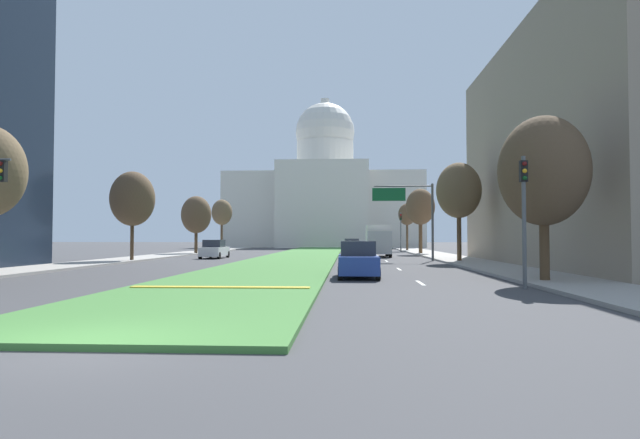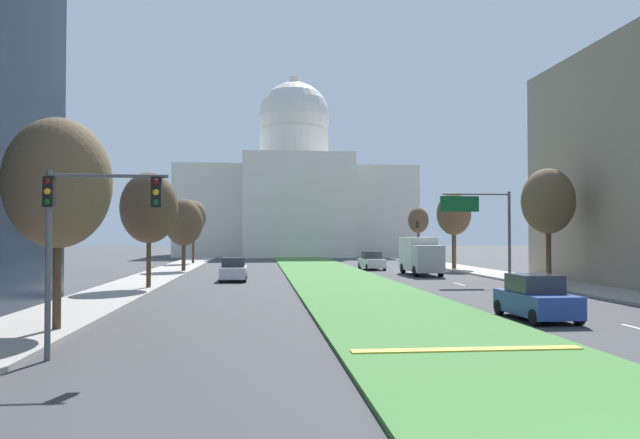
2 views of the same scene
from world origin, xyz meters
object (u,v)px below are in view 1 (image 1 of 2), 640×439
Objects in this scene: street_tree_right_far at (420,207)px; street_tree_left_distant at (222,213)px; street_tree_right_distant at (407,215)px; capitol_building at (325,198)px; box_truck_delivery at (378,240)px; street_tree_left_mid at (133,199)px; traffic_light_near_right at (524,204)px; street_tree_left_far at (196,215)px; traffic_light_far_right at (401,227)px; street_tree_right_mid at (459,191)px; sedan_lead_stopped at (358,261)px; street_tree_right_near at (543,171)px; overhead_guide_sign at (410,206)px; sedan_distant at (352,247)px; sedan_midblock at (214,250)px.

street_tree_left_distant is at bearing 152.61° from street_tree_right_far.
street_tree_right_distant is at bearing -1.49° from street_tree_left_distant.
box_truck_delivery is at bearing -81.41° from capitol_building.
street_tree_right_distant is (12.96, -31.24, -4.64)m from capitol_building.
traffic_light_near_right is at bearing -39.97° from street_tree_left_mid.
street_tree_left_far is at bearing 122.63° from traffic_light_near_right.
street_tree_left_mid is (-24.37, -27.43, 1.78)m from traffic_light_far_right.
street_tree_right_mid reaches higher than sedan_lead_stopped.
street_tree_right_near is 18.38m from street_tree_right_mid.
capitol_building is at bearing 112.53° from street_tree_right_distant.
sedan_lead_stopped is at bearing -40.26° from street_tree_left_mid.
traffic_light_near_right is 0.66× the size of street_tree_right_mid.
street_tree_right_near is (3.34, -20.83, 0.28)m from overhead_guide_sign.
street_tree_right_far is 9.22m from sedan_distant.
street_tree_right_far is 9.60m from box_truck_delivery.
sedan_midblock is at bearing -129.49° from street_tree_right_distant.
overhead_guide_sign is 1.47× the size of sedan_midblock.
sedan_midblock is at bearing 130.36° from street_tree_right_near.
street_tree_left_distant reaches higher than street_tree_left_far.
traffic_light_far_right is 36.74m from street_tree_left_mid.
street_tree_right_distant is 21.08m from box_truck_delivery.
street_tree_left_mid is 0.97× the size of street_tree_right_far.
street_tree_right_mid is at bearing -89.02° from street_tree_right_distant.
street_tree_right_mid is 1.07× the size of street_tree_left_distant.
overhead_guide_sign is 0.89× the size of street_tree_left_mid.
traffic_light_near_right is 3.41m from street_tree_right_near.
sedan_midblock is (-21.28, 6.44, -4.86)m from street_tree_right_mid.
street_tree_left_far reaches higher than traffic_light_far_right.
street_tree_right_near is 49.97m from street_tree_right_distant.
street_tree_right_mid is (1.87, 20.87, 2.36)m from traffic_light_near_right.
box_truck_delivery reaches higher than sedan_distant.
capitol_building is 79.17m from sedan_lead_stopped.
capitol_building is 82.43m from street_tree_right_near.
street_tree_right_mid is at bearing -67.13° from sedan_distant.
box_truck_delivery is at bearing -104.47° from street_tree_right_distant.
street_tree_left_distant is at bearing 146.25° from sedan_distant.
street_tree_right_near is 32.81m from sedan_midblock.
street_tree_left_distant is at bearing 135.55° from box_truck_delivery.
capitol_building is 7.29× the size of traffic_light_near_right.
overhead_guide_sign is 29.29m from street_tree_right_distant.
street_tree_right_far is at bearing 30.21° from sedan_midblock.
box_truck_delivery is at bearing -103.98° from traffic_light_far_right.
street_tree_left_distant reaches higher than sedan_midblock.
street_tree_right_distant reaches higher than sedan_midblock.
capitol_building reaches higher than street_tree_right_distant.
street_tree_left_far reaches higher than traffic_light_near_right.
traffic_light_far_right is at bearing 92.12° from street_tree_right_near.
street_tree_left_mid is 1.09× the size of street_tree_left_far.
sedan_lead_stopped is at bearing -68.68° from street_tree_left_distant.
street_tree_right_far is at bearing 91.47° from street_tree_right_mid.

